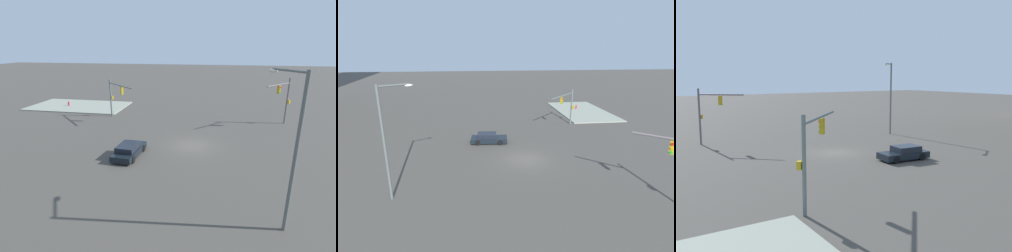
% 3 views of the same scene
% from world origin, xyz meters
% --- Properties ---
extents(ground_plane, '(224.94, 224.94, 0.00)m').
position_xyz_m(ground_plane, '(0.00, 0.00, 0.00)').
color(ground_plane, '#4A463F').
extents(sidewalk_corner, '(15.68, 8.63, 0.15)m').
position_xyz_m(sidewalk_corner, '(20.21, -14.17, 0.07)').
color(sidewalk_corner, gray).
rests_on(sidewalk_corner, ground).
extents(traffic_signal_near_corner, '(4.89, 4.90, 5.30)m').
position_xyz_m(traffic_signal_near_corner, '(11.25, -8.16, 3.59)').
color(traffic_signal_near_corner, slate).
rests_on(traffic_signal_near_corner, ground).
extents(streetlamp_curved_arm, '(1.58, 2.26, 8.79)m').
position_xyz_m(streetlamp_curved_arm, '(-6.00, 11.39, 5.07)').
color(streetlamp_curved_arm, '#59615F').
rests_on(streetlamp_curved_arm, ground).
extents(sedan_car_approaching, '(2.23, 4.49, 1.21)m').
position_xyz_m(sedan_car_approaching, '(5.51, 3.61, 0.57)').
color(sedan_car_approaching, black).
rests_on(sedan_car_approaching, ground).
extents(fire_hydrant_on_curb, '(0.33, 0.22, 0.71)m').
position_xyz_m(fire_hydrant_on_curb, '(21.91, -13.80, 0.49)').
color(fire_hydrant_on_curb, red).
rests_on(fire_hydrant_on_curb, sidewalk_corner).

